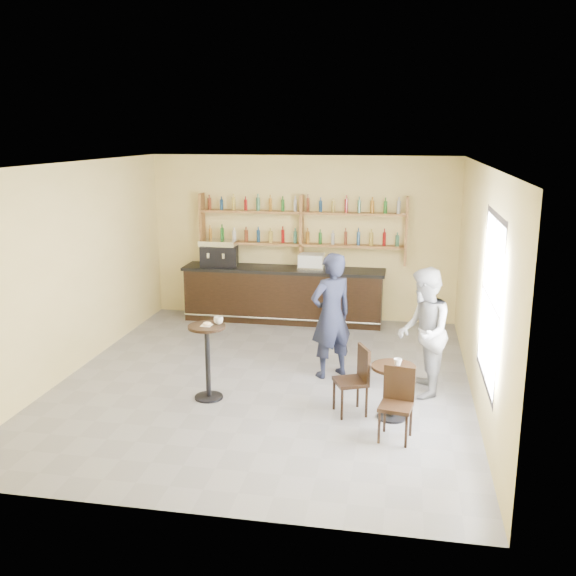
% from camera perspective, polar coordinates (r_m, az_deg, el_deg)
% --- Properties ---
extents(floor, '(7.00, 7.00, 0.00)m').
position_cam_1_polar(floor, '(9.73, -2.02, -8.23)').
color(floor, slate).
rests_on(floor, ground).
extents(ceiling, '(7.00, 7.00, 0.00)m').
position_cam_1_polar(ceiling, '(9.03, -2.19, 10.95)').
color(ceiling, white).
rests_on(ceiling, wall_back).
extents(wall_back, '(7.00, 0.00, 7.00)m').
position_cam_1_polar(wall_back, '(12.63, 1.29, 4.45)').
color(wall_back, '#F2DB89').
rests_on(wall_back, floor).
extents(wall_front, '(7.00, 0.00, 7.00)m').
position_cam_1_polar(wall_front, '(6.01, -9.28, -6.27)').
color(wall_front, '#F2DB89').
rests_on(wall_front, floor).
extents(wall_left, '(0.00, 7.00, 7.00)m').
position_cam_1_polar(wall_left, '(10.30, -18.64, 1.60)').
color(wall_left, '#F2DB89').
rests_on(wall_left, floor).
extents(wall_right, '(0.00, 7.00, 7.00)m').
position_cam_1_polar(wall_right, '(9.10, 16.68, 0.22)').
color(wall_right, '#F2DB89').
rests_on(wall_right, floor).
extents(window_pane, '(0.00, 2.00, 2.00)m').
position_cam_1_polar(window_pane, '(7.92, 17.59, -1.07)').
color(window_pane, white).
rests_on(window_pane, wall_right).
extents(window_frame, '(0.04, 1.70, 2.10)m').
position_cam_1_polar(window_frame, '(7.92, 17.54, -1.07)').
color(window_frame, black).
rests_on(window_frame, wall_right).
extents(shelf_unit, '(4.00, 0.26, 1.40)m').
position_cam_1_polar(shelf_unit, '(12.47, 1.21, 5.31)').
color(shelf_unit, brown).
rests_on(shelf_unit, wall_back).
extents(liquor_bottles, '(3.68, 0.10, 1.00)m').
position_cam_1_polar(liquor_bottles, '(12.44, 1.21, 6.08)').
color(liquor_bottles, '#8C5919').
rests_on(liquor_bottles, shelf_unit).
extents(bar_counter, '(3.92, 0.77, 1.06)m').
position_cam_1_polar(bar_counter, '(12.56, -0.41, -0.58)').
color(bar_counter, black).
rests_on(bar_counter, floor).
extents(espresso_machine, '(0.77, 0.56, 0.51)m').
position_cam_1_polar(espresso_machine, '(12.69, -6.13, 3.12)').
color(espresso_machine, black).
rests_on(espresso_machine, bar_counter).
extents(pastry_case, '(0.55, 0.47, 0.29)m').
position_cam_1_polar(pastry_case, '(12.32, 2.10, 2.37)').
color(pastry_case, silver).
rests_on(pastry_case, bar_counter).
extents(pedestal_table, '(0.56, 0.56, 1.06)m').
position_cam_1_polar(pedestal_table, '(9.00, -7.15, -6.56)').
color(pedestal_table, black).
rests_on(pedestal_table, floor).
extents(napkin, '(0.15, 0.15, 0.00)m').
position_cam_1_polar(napkin, '(8.83, -7.25, -3.31)').
color(napkin, white).
rests_on(napkin, pedestal_table).
extents(donut, '(0.13, 0.13, 0.04)m').
position_cam_1_polar(donut, '(8.81, -7.21, -3.19)').
color(donut, '#E1A552').
rests_on(donut, napkin).
extents(cup_pedestal, '(0.17, 0.17, 0.10)m').
position_cam_1_polar(cup_pedestal, '(8.87, -6.20, -2.87)').
color(cup_pedestal, white).
rests_on(cup_pedestal, pedestal_table).
extents(man_main, '(0.83, 0.79, 1.91)m').
position_cam_1_polar(man_main, '(9.63, 3.85, -2.46)').
color(man_main, black).
rests_on(man_main, floor).
extents(cafe_table, '(0.68, 0.68, 0.72)m').
position_cam_1_polar(cafe_table, '(8.50, 9.27, -9.12)').
color(cafe_table, black).
rests_on(cafe_table, floor).
extents(cup_cafe, '(0.13, 0.13, 0.10)m').
position_cam_1_polar(cup_cafe, '(8.35, 9.73, -6.53)').
color(cup_cafe, white).
rests_on(cup_cafe, cafe_table).
extents(chair_west, '(0.52, 0.52, 0.91)m').
position_cam_1_polar(chair_west, '(8.53, 5.57, -8.22)').
color(chair_west, black).
rests_on(chair_west, floor).
extents(chair_south, '(0.44, 0.44, 0.88)m').
position_cam_1_polar(chair_south, '(7.92, 9.57, -10.28)').
color(chair_south, black).
rests_on(chair_south, floor).
extents(patron_second, '(0.72, 0.91, 1.83)m').
position_cam_1_polar(patron_second, '(9.15, 11.95, -3.88)').
color(patron_second, gray).
rests_on(patron_second, floor).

